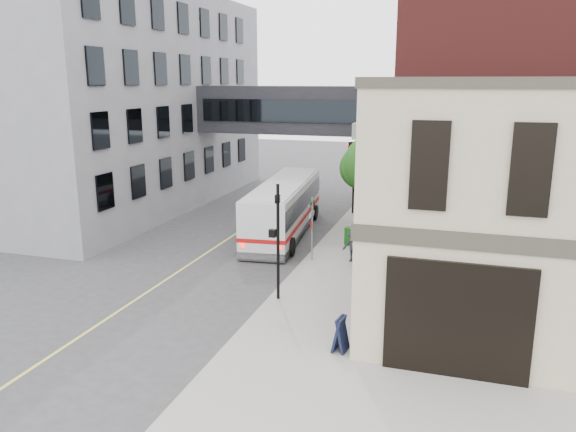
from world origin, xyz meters
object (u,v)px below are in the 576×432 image
Objects in this scene: pedestrian_a at (377,218)px; pedestrian_b at (359,245)px; newspaper_box at (350,236)px; sandwich_board at (341,334)px; bus at (284,206)px; pedestrian_c at (353,246)px.

pedestrian_b is (-0.10, -5.06, -0.12)m from pedestrian_a.
newspaper_box is 0.83× the size of sandwich_board.
pedestrian_c is (4.66, -4.17, -0.71)m from bus.
bus is 5.15m from pedestrian_a.
pedestrian_c is 1.35× the size of sandwich_board.
bus is at bearing 151.79° from pedestrian_c.
bus reaches higher than newspaper_box.
pedestrian_b is at bearing -106.33° from pedestrian_a.
pedestrian_a is 1.69× the size of sandwich_board.
newspaper_box is (4.02, -1.51, -1.00)m from bus.
newspaper_box is at bearing 107.42° from sandwich_board.
pedestrian_c is 8.95m from sandwich_board.
sandwich_board is at bearing -68.97° from pedestrian_b.
pedestrian_c is at bearing -59.76° from newspaper_box.
bus is at bearing 154.27° from pedestrian_b.
bus reaches higher than pedestrian_a.
pedestrian_b is 1.09× the size of pedestrian_c.
sandwich_board is (6.00, -13.01, -0.91)m from bus.
pedestrian_b reaches higher than pedestrian_c.
pedestrian_b is at bearing 24.84° from pedestrian_c.
pedestrian_c is 2.75m from newspaper_box.
pedestrian_a reaches higher than pedestrian_b.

